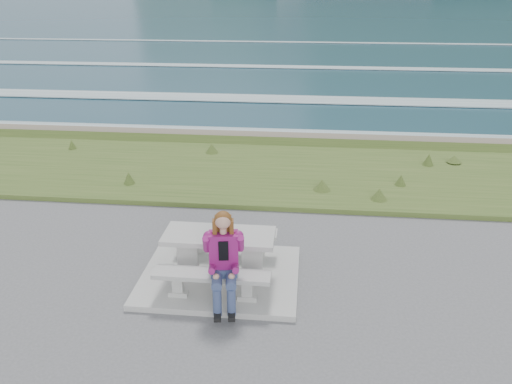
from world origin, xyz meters
TOP-DOWN VIEW (x-y plane):
  - concrete_slab at (0.00, 0.00)m, footprint 2.60×2.10m
  - picnic_table at (0.00, 0.00)m, footprint 1.80×0.75m
  - bench_landward at (0.00, -0.70)m, footprint 1.80×0.35m
  - bench_seaward at (0.00, 0.70)m, footprint 1.80×0.35m
  - grass_verge at (0.00, 5.00)m, footprint 160.00×4.50m
  - shore_drop at (0.00, 7.90)m, footprint 160.00×0.80m
  - ocean at (0.00, 25.09)m, footprint 1600.00×1600.00m
  - seated_woman at (0.22, -0.84)m, footprint 0.52×0.79m

SIDE VIEW (x-z plane):
  - ocean at x=0.00m, z-range -1.79..-1.70m
  - grass_verge at x=0.00m, z-range -0.11..0.11m
  - shore_drop at x=0.00m, z-range -1.10..1.10m
  - concrete_slab at x=0.00m, z-range 0.00..0.10m
  - bench_landward at x=0.00m, z-range 0.22..0.67m
  - bench_seaward at x=0.00m, z-range 0.22..0.67m
  - seated_woman at x=0.22m, z-range -0.09..1.38m
  - picnic_table at x=0.00m, z-range 0.31..1.06m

